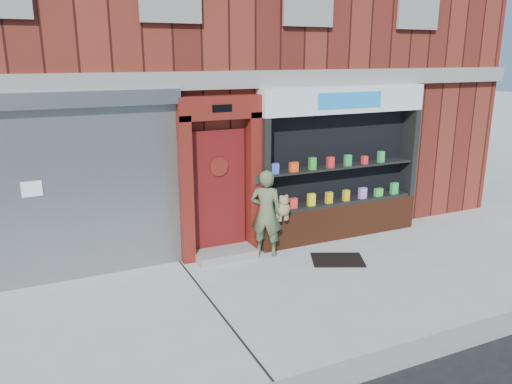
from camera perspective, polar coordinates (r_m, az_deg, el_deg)
ground at (r=8.07m, az=6.00°, el=-10.90°), size 80.00×80.00×0.00m
curb at (r=6.54m, az=16.11°, el=-17.71°), size 60.00×0.30×0.12m
building at (r=12.75m, az=-7.92°, el=17.24°), size 12.00×8.16×8.00m
shutter_bay at (r=8.35m, az=-18.89°, el=1.80°), size 3.10×0.30×3.04m
red_door_bay at (r=8.84m, az=-4.09°, el=1.59°), size 1.52×0.58×2.90m
pharmacy_bay at (r=9.95m, az=9.59°, el=2.47°), size 3.50×0.41×3.00m
woman at (r=9.04m, az=1.31°, el=-2.36°), size 0.79×0.66×1.60m
doormat at (r=9.15m, az=9.31°, el=-7.65°), size 1.09×0.96×0.02m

